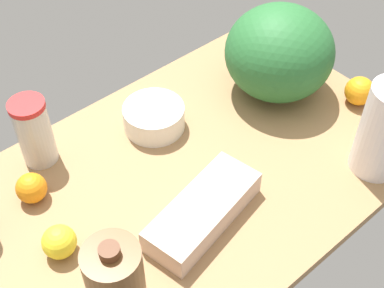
{
  "coord_description": "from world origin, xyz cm",
  "views": [
    {
      "loc": [
        58.09,
        67.06,
        106.3
      ],
      "look_at": [
        0.0,
        0.0,
        13.0
      ],
      "focal_mm": 50.0,
      "sensor_mm": 36.0,
      "label": 1
    }
  ],
  "objects": [
    {
      "name": "orange_loose",
      "position": [
        -53.08,
        11.13,
        7.13
      ],
      "size": [
        8.26,
        8.26,
        8.26
      ],
      "primitive_type": "sphere",
      "color": "orange",
      "rests_on": "countertop"
    },
    {
      "name": "lemon_near_front",
      "position": [
        37.52,
        -1.12,
        6.86
      ],
      "size": [
        7.73,
        7.73,
        7.73
      ],
      "primitive_type": "sphere",
      "color": "yellow",
      "rests_on": "countertop"
    },
    {
      "name": "tumbler_cup",
      "position": [
        26.57,
        -29.1,
        12.58
      ],
      "size": [
        8.99,
        8.99,
        19.07
      ],
      "color": "silver",
      "rests_on": "countertop"
    },
    {
      "name": "countertop",
      "position": [
        0.0,
        0.0,
        1.5
      ],
      "size": [
        120.0,
        76.0,
        3.0
      ],
      "primitive_type": "cube",
      "color": "#9A734A",
      "rests_on": "ground"
    },
    {
      "name": "mixing_bowl",
      "position": [
        -2.87,
        -19.06,
        6.44
      ],
      "size": [
        16.65,
        16.65,
        6.89
      ],
      "primitive_type": "cylinder",
      "color": "silver",
      "rests_on": "countertop"
    },
    {
      "name": "egg_carton",
      "position": [
        7.89,
        13.04,
        6.28
      ],
      "size": [
        32.57,
        17.68,
        6.57
      ],
      "primitive_type": "cube",
      "rotation": [
        0.0,
        0.0,
        0.2
      ],
      "color": "beige",
      "rests_on": "countertop"
    },
    {
      "name": "watermelon",
      "position": [
        -39.44,
        -8.39,
        16.14
      ],
      "size": [
        30.53,
        30.53,
        26.29
      ],
      "primitive_type": "ellipsoid",
      "color": "#286831",
      "rests_on": "countertop"
    },
    {
      "name": "orange_beside_bowl",
      "position": [
        34.59,
        -18.67,
        6.73
      ],
      "size": [
        7.45,
        7.45,
        7.45
      ],
      "primitive_type": "sphere",
      "color": "orange",
      "rests_on": "countertop"
    }
  ]
}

